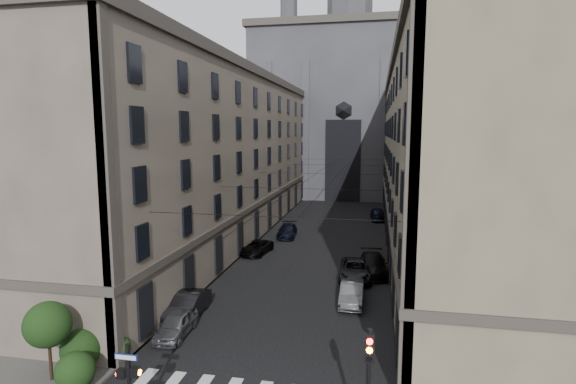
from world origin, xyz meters
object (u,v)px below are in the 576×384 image
Objects in this scene: car_left_near at (176,324)px; car_right_midnear at (355,270)px; car_left_midfar at (256,248)px; car_right_far at (378,214)px; car_left_midnear at (188,305)px; gothic_tower at (348,101)px; car_right_near at (352,293)px; car_right_midfar at (373,265)px; traffic_light_right at (369,381)px; car_left_far at (287,231)px.

car_right_midnear is (9.97, 12.52, 0.09)m from car_left_near.
car_right_far reaches higher than car_left_midfar.
car_right_far is at bearing 69.32° from car_left_midnear.
gothic_tower is at bearing 90.78° from car_left_midfar.
car_left_midnear is (-6.20, -61.94, -17.01)m from gothic_tower.
car_right_midfar is (1.42, 7.10, 0.06)m from car_right_near.
car_right_midfar is (11.40, -4.10, 0.16)m from car_left_midfar.
gothic_tower is 74.67m from traffic_light_right.
car_left_far is 20.65m from car_right_near.
car_left_near reaches higher than car_left_midfar.
car_left_midnear is at bearing -138.26° from car_right_midnear.
traffic_light_right is 1.15× the size of car_right_near.
car_left_near is 18.25m from car_left_midfar.
car_left_far is at bearing 86.23° from car_left_midfar.
car_right_near is (-1.40, 15.50, -2.54)m from traffic_light_right.
gothic_tower is at bearing 82.75° from car_left_midnear.
car_left_midnear is at bearing -157.08° from car_right_near.
car_right_midnear is at bearing -21.97° from car_left_midfar.
car_left_near is at bearing -95.11° from gothic_tower.
car_left_near is 0.73× the size of car_right_midnear.
gothic_tower reaches higher than car_right_midfar.
gothic_tower is at bearing 94.38° from traffic_light_right.
car_right_midfar is at bearing 48.76° from car_left_near.
traffic_light_right is at bearing -44.77° from car_left_midnear.
car_right_midnear is at bearing 41.99° from car_left_midnear.
car_left_midfar is 0.95× the size of car_left_far.
gothic_tower is 12.29× the size of car_right_far.
car_left_midnear is 1.05× the size of car_right_near.
car_left_midfar is at bearing 113.09° from traffic_light_right.
car_left_far reaches higher than car_left_midfar.
car_right_far is (12.27, 35.35, 0.02)m from car_left_midnear.
car_left_midnear is at bearing 136.77° from traffic_light_right.
car_right_midfar is at bearing 89.95° from traffic_light_right.
car_right_far is (1.87, 30.94, 0.06)m from car_right_near.
car_left_near is at bearing -111.78° from car_right_far.
car_left_near is 0.85× the size of car_left_midnear.
car_right_midfar reaches higher than car_left_midnear.
car_left_midnear is at bearing -113.61° from car_right_far.
traffic_light_right is 22.73m from car_right_midfar.
gothic_tower is at bearing 92.12° from car_right_midfar.
car_right_midfar reaches higher than car_left_near.
car_right_near is at bearing -105.56° from car_right_midfar.
car_left_midfar is 0.84× the size of car_right_midnear.
car_right_midnear reaches higher than car_right_near.
car_right_far is at bearing 89.42° from traffic_light_right.
car_left_near is at bearing -82.34° from car_left_midnear.
car_left_midnear is at bearing -83.65° from car_left_midfar.
car_right_midfar is (9.82, -11.76, 0.09)m from car_left_far.
car_left_far is at bearing 84.13° from car_left_near.
car_right_midnear is 1.18× the size of car_right_far.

